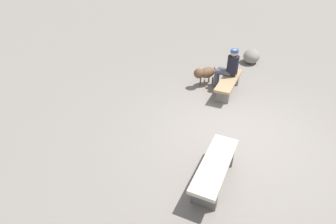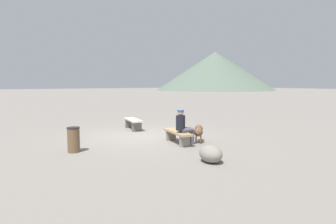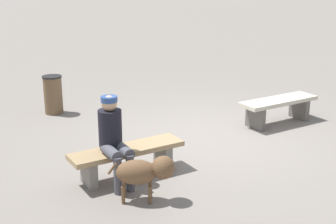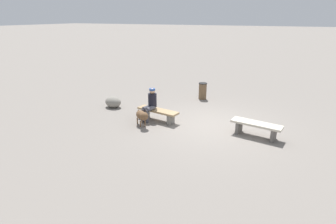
% 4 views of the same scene
% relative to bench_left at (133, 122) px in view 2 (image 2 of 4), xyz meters
% --- Properties ---
extents(ground, '(210.00, 210.00, 0.06)m').
position_rel_bench_left_xyz_m(ground, '(1.62, -0.33, -0.37)').
color(ground, gray).
extents(bench_left, '(1.63, 0.69, 0.47)m').
position_rel_bench_left_xyz_m(bench_left, '(0.00, 0.00, 0.00)').
color(bench_left, '#605B56').
rests_on(bench_left, ground).
extents(bench_right, '(1.67, 0.66, 0.43)m').
position_rel_bench_left_xyz_m(bench_right, '(3.51, 0.09, -0.03)').
color(bench_right, gray).
rests_on(bench_right, ground).
extents(seated_person, '(0.40, 0.64, 1.20)m').
position_rel_bench_left_xyz_m(seated_person, '(3.77, 0.15, 0.35)').
color(seated_person, black).
rests_on(seated_person, ground).
extents(dog, '(0.70, 0.64, 0.59)m').
position_rel_bench_left_xyz_m(dog, '(3.76, 0.82, 0.06)').
color(dog, brown).
rests_on(dog, ground).
extents(trash_bin, '(0.38, 0.38, 0.77)m').
position_rel_bench_left_xyz_m(trash_bin, '(2.91, -3.30, 0.04)').
color(trash_bin, brown).
rests_on(trash_bin, ground).
extents(boulder, '(0.79, 0.64, 0.47)m').
position_rel_bench_left_xyz_m(boulder, '(5.95, -0.48, -0.11)').
color(boulder, gray).
rests_on(boulder, ground).
extents(distant_peak_1, '(36.00, 36.00, 11.72)m').
position_rel_bench_left_xyz_m(distant_peak_1, '(-54.48, 52.31, 5.52)').
color(distant_peak_1, '#566656').
rests_on(distant_peak_1, ground).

